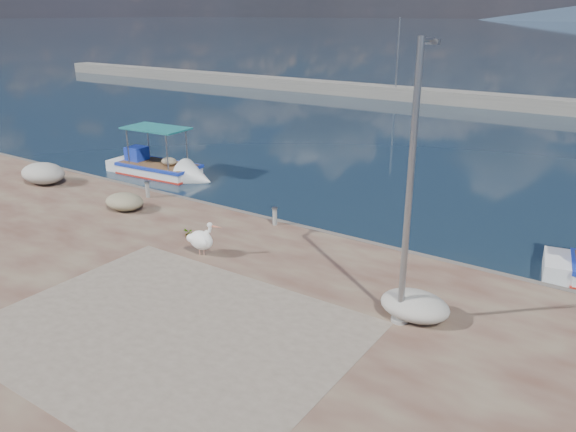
{
  "coord_description": "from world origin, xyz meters",
  "views": [
    {
      "loc": [
        10.28,
        -11.36,
        7.98
      ],
      "look_at": [
        0.0,
        3.8,
        1.3
      ],
      "focal_mm": 35.0,
      "sensor_mm": 36.0,
      "label": 1
    }
  ],
  "objects_px": {
    "pelican": "(202,240)",
    "bollard_near": "(275,215)",
    "lamp_post": "(409,199)",
    "boat_left": "(158,170)"
  },
  "relations": [
    {
      "from": "boat_left",
      "to": "pelican",
      "type": "bearing_deg",
      "value": -40.81
    },
    {
      "from": "boat_left",
      "to": "pelican",
      "type": "height_order",
      "value": "boat_left"
    },
    {
      "from": "boat_left",
      "to": "pelican",
      "type": "relative_size",
      "value": 5.08
    },
    {
      "from": "lamp_post",
      "to": "bollard_near",
      "type": "bearing_deg",
      "value": 150.09
    },
    {
      "from": "pelican",
      "to": "lamp_post",
      "type": "relative_size",
      "value": 0.17
    },
    {
      "from": "lamp_post",
      "to": "bollard_near",
      "type": "height_order",
      "value": "lamp_post"
    },
    {
      "from": "boat_left",
      "to": "bollard_near",
      "type": "height_order",
      "value": "boat_left"
    },
    {
      "from": "boat_left",
      "to": "bollard_near",
      "type": "distance_m",
      "value": 10.72
    },
    {
      "from": "bollard_near",
      "to": "lamp_post",
      "type": "bearing_deg",
      "value": -29.91
    },
    {
      "from": "pelican",
      "to": "bollard_near",
      "type": "distance_m",
      "value": 3.62
    }
  ]
}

